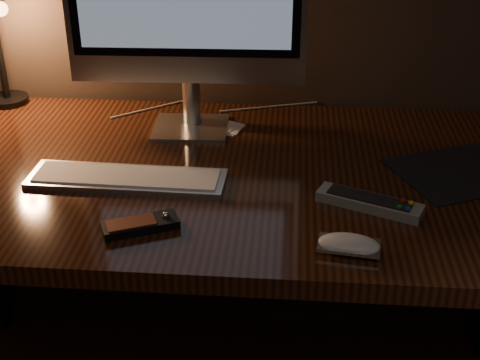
# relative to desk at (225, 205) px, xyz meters

# --- Properties ---
(desk) EXTENTS (1.60, 0.75, 0.75)m
(desk) POSITION_rel_desk_xyz_m (0.00, 0.00, 0.00)
(desk) COLOR #3A1B0D
(desk) RESTS_ON ground
(keyboard) EXTENTS (0.41, 0.12, 0.02)m
(keyboard) POSITION_rel_desk_xyz_m (-0.19, -0.14, 0.14)
(keyboard) COLOR silver
(keyboard) RESTS_ON desk
(mousepad) EXTENTS (0.33, 0.30, 0.00)m
(mousepad) POSITION_rel_desk_xyz_m (0.51, -0.04, 0.13)
(mousepad) COLOR black
(mousepad) RESTS_ON desk
(mouse) EXTENTS (0.11, 0.07, 0.02)m
(mouse) POSITION_rel_desk_xyz_m (0.25, -0.36, 0.14)
(mouse) COLOR white
(mouse) RESTS_ON desk
(media_remote) EXTENTS (0.15, 0.10, 0.03)m
(media_remote) POSITION_rel_desk_xyz_m (-0.12, -0.32, 0.14)
(media_remote) COLOR black
(media_remote) RESTS_ON desk
(tv_remote) EXTENTS (0.21, 0.12, 0.03)m
(tv_remote) POSITION_rel_desk_xyz_m (0.30, -0.20, 0.14)
(tv_remote) COLOR gray
(tv_remote) RESTS_ON desk
(papers) EXTENTS (0.13, 0.10, 0.01)m
(papers) POSITION_rel_desk_xyz_m (-0.03, 0.15, 0.13)
(papers) COLOR white
(papers) RESTS_ON desk
(cable) EXTENTS (0.49, 0.24, 0.00)m
(cable) POSITION_rel_desk_xyz_m (-0.05, 0.26, 0.13)
(cable) COLOR white
(cable) RESTS_ON desk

